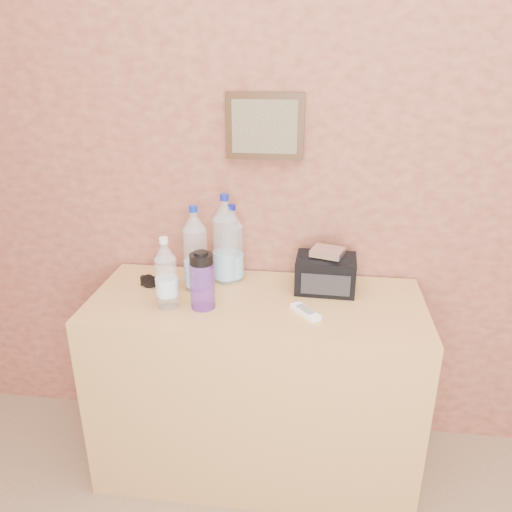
{
  "coord_description": "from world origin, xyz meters",
  "views": [
    {
      "loc": [
        -0.12,
        0.04,
        1.66
      ],
      "look_at": [
        -0.33,
        1.71,
        0.97
      ],
      "focal_mm": 35.0,
      "sensor_mm": 36.0,
      "label": 1
    }
  ],
  "objects": [
    {
      "name": "pet_large_b",
      "position": [
        -0.47,
        1.87,
        0.95
      ],
      "size": [
        0.1,
        0.1,
        0.36
      ],
      "rotation": [
        0.0,
        0.0,
        -0.25
      ],
      "color": "silver",
      "rests_on": "dresser"
    },
    {
      "name": "picture_frame",
      "position": [
        -0.33,
        1.98,
        1.4
      ],
      "size": [
        0.3,
        0.03,
        0.25
      ],
      "primitive_type": null,
      "color": "#382311",
      "rests_on": "room_shell"
    },
    {
      "name": "toiletry_bag",
      "position": [
        -0.07,
        1.83,
        0.87
      ],
      "size": [
        0.24,
        0.17,
        0.16
      ],
      "primitive_type": null,
      "rotation": [
        0.0,
        0.0,
        -0.04
      ],
      "color": "black",
      "rests_on": "dresser"
    },
    {
      "name": "pet_small",
      "position": [
        -0.65,
        1.62,
        0.91
      ],
      "size": [
        0.08,
        0.08,
        0.27
      ],
      "rotation": [
        0.0,
        0.0,
        0.14
      ],
      "color": "white",
      "rests_on": "dresser"
    },
    {
      "name": "nalgene_bottle",
      "position": [
        -0.52,
        1.63,
        0.9
      ],
      "size": [
        0.09,
        0.09,
        0.22
      ],
      "rotation": [
        0.0,
        0.0,
        0.16
      ],
      "color": "#6930A6",
      "rests_on": "dresser"
    },
    {
      "name": "dresser",
      "position": [
        -0.33,
        1.72,
        0.4
      ],
      "size": [
        1.27,
        0.53,
        0.79
      ],
      "primitive_type": "cube",
      "color": "#AB7D48",
      "rests_on": "ground"
    },
    {
      "name": "ac_remote",
      "position": [
        -0.14,
        1.62,
        0.8
      ],
      "size": [
        0.12,
        0.13,
        0.02
      ],
      "primitive_type": "cube",
      "rotation": [
        0.0,
        0.0,
        -0.89
      ],
      "color": "silver",
      "rests_on": "dresser"
    },
    {
      "name": "sunglasses",
      "position": [
        -0.73,
        1.78,
        0.81
      ],
      "size": [
        0.16,
        0.07,
        0.04
      ],
      "primitive_type": null,
      "rotation": [
        0.0,
        0.0,
        -0.12
      ],
      "color": "black",
      "rests_on": "dresser"
    },
    {
      "name": "pet_large_a",
      "position": [
        -0.58,
        1.79,
        0.94
      ],
      "size": [
        0.09,
        0.09,
        0.34
      ],
      "rotation": [
        0.0,
        0.0,
        -0.08
      ],
      "color": "white",
      "rests_on": "dresser"
    },
    {
      "name": "foil_packet",
      "position": [
        -0.07,
        1.81,
        0.96
      ],
      "size": [
        0.14,
        0.13,
        0.02
      ],
      "primitive_type": "cube",
      "rotation": [
        0.0,
        0.0,
        -0.29
      ],
      "color": "silver",
      "rests_on": "toiletry_bag"
    },
    {
      "name": "pet_large_c",
      "position": [
        -0.45,
        1.89,
        0.93
      ],
      "size": [
        0.09,
        0.09,
        0.32
      ],
      "rotation": [
        0.0,
        0.0,
        0.06
      ],
      "color": "#C5E8FD",
      "rests_on": "dresser"
    }
  ]
}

